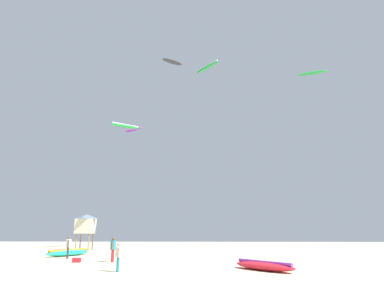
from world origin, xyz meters
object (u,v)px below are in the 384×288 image
person_left (68,245)px  cooler_box (77,260)px  lifeguard_tower (86,224)px  kite_aloft_4 (134,130)px  person_midground (113,247)px  kite_aloft_2 (207,67)px  kite_aloft_0 (125,126)px  person_foreground (118,255)px  kite_grounded_near (68,253)px  kite_aloft_3 (172,62)px  kite_aloft_1 (312,73)px  kite_grounded_mid (264,266)px

person_left → cooler_box: size_ratio=3.20×
lifeguard_tower → kite_aloft_4: (3.57, 8.21, 14.02)m
person_midground → kite_aloft_2: kite_aloft_2 is taller
kite_aloft_0 → person_foreground: bearing=-76.8°
kite_aloft_0 → kite_grounded_near: bearing=-97.0°
kite_aloft_2 → kite_grounded_near: bearing=-162.2°
kite_aloft_0 → kite_aloft_4: bearing=89.4°
lifeguard_tower → kite_aloft_3: size_ratio=1.45×
person_foreground → kite_grounded_near: person_foreground is taller
person_midground → kite_aloft_2: size_ratio=0.49×
kite_aloft_0 → kite_aloft_3: bearing=-29.5°
kite_grounded_near → kite_aloft_1: 38.08m
person_midground → kite_aloft_0: kite_aloft_0 is taller
kite_grounded_near → kite_aloft_3: 26.53m
kite_grounded_mid → lifeguard_tower: size_ratio=1.05×
person_foreground → kite_aloft_1: (19.86, 25.11, 22.51)m
person_foreground → kite_grounded_mid: (8.24, 0.97, -0.66)m
kite_aloft_2 → kite_grounded_mid: bearing=-79.0°
kite_aloft_3 → cooler_box: bearing=-107.7°
kite_grounded_mid → kite_aloft_1: bearing=64.3°
kite_aloft_0 → kite_aloft_2: 14.91m
lifeguard_tower → cooler_box: 17.55m
kite_grounded_near → kite_aloft_1: size_ratio=1.19×
person_foreground → kite_aloft_2: kite_aloft_2 is taller
cooler_box → kite_aloft_4: bearing=93.6°
lifeguard_tower → kite_aloft_2: bearing=-21.4°
person_midground → cooler_box: bearing=-169.8°
kite_grounded_mid → kite_aloft_4: (-14.16, 29.51, 16.81)m
person_midground → kite_aloft_2: (7.12, 10.37, 19.32)m
lifeguard_tower → kite_aloft_0: kite_aloft_0 is taller
kite_grounded_near → lifeguard_tower: lifeguard_tower is taller
person_foreground → kite_grounded_mid: person_foreground is taller
kite_grounded_near → cooler_box: bearing=-64.4°
person_midground → kite_aloft_4: (-4.03, 24.34, 16.04)m
person_midground → kite_grounded_near: person_midground is taller
person_foreground → kite_aloft_4: 35.01m
person_midground → kite_aloft_3: bearing=81.4°
kite_aloft_2 → kite_aloft_3: size_ratio=1.26×
lifeguard_tower → kite_aloft_1: bearing=5.5°
person_foreground → kite_grounded_mid: 8.32m
person_left → kite_aloft_4: (0.53, 21.15, 16.03)m
kite_aloft_2 → kite_aloft_4: size_ratio=1.08×
kite_grounded_near → kite_grounded_mid: bearing=-35.8°
person_left → kite_grounded_near: person_left is taller
person_foreground → kite_aloft_3: 31.46m
kite_grounded_mid → kite_aloft_1: kite_aloft_1 is taller
kite_aloft_0 → kite_aloft_2: bearing=-38.5°
cooler_box → kite_aloft_4: 30.02m
person_midground → kite_aloft_3: size_ratio=0.62×
lifeguard_tower → kite_aloft_3: bearing=-3.6°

